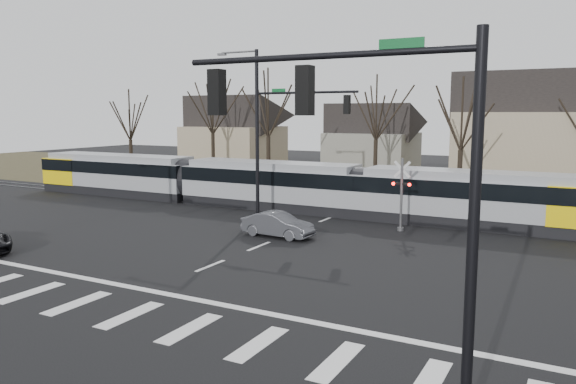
% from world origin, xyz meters
% --- Properties ---
extents(ground, '(140.00, 140.00, 0.00)m').
position_xyz_m(ground, '(0.00, 0.00, 0.00)').
color(ground, black).
extents(grass_verge, '(140.00, 28.00, 0.01)m').
position_xyz_m(grass_verge, '(0.00, 32.00, 0.01)').
color(grass_verge, '#38331E').
rests_on(grass_verge, ground).
extents(crosswalk, '(27.00, 2.60, 0.01)m').
position_xyz_m(crosswalk, '(0.00, -4.00, 0.01)').
color(crosswalk, silver).
rests_on(crosswalk, ground).
extents(stop_line, '(28.00, 0.35, 0.01)m').
position_xyz_m(stop_line, '(0.00, -1.80, 0.01)').
color(stop_line, silver).
rests_on(stop_line, ground).
extents(lane_dashes, '(0.18, 30.00, 0.01)m').
position_xyz_m(lane_dashes, '(0.00, 16.00, 0.01)').
color(lane_dashes, silver).
rests_on(lane_dashes, ground).
extents(rail_pair, '(90.00, 1.52, 0.06)m').
position_xyz_m(rail_pair, '(0.00, 15.80, 0.03)').
color(rail_pair, '#59595E').
rests_on(rail_pair, ground).
extents(tram, '(41.70, 3.10, 3.16)m').
position_xyz_m(tram, '(-5.16, 16.00, 1.72)').
color(tram, gray).
rests_on(tram, ground).
extents(sedan, '(1.89, 4.08, 1.28)m').
position_xyz_m(sedan, '(-0.25, 8.32, 0.64)').
color(sedan, '#46474D').
rests_on(sedan, ground).
extents(signal_pole_near_right, '(6.72, 0.44, 8.00)m').
position_xyz_m(signal_pole_near_right, '(10.11, -6.00, 5.17)').
color(signal_pole_near_right, black).
rests_on(signal_pole_near_right, ground).
extents(signal_pole_far, '(9.28, 0.44, 10.20)m').
position_xyz_m(signal_pole_far, '(-2.41, 12.50, 5.70)').
color(signal_pole_far, black).
rests_on(signal_pole_far, ground).
extents(rail_crossing_signal, '(1.08, 0.36, 4.00)m').
position_xyz_m(rail_crossing_signal, '(5.00, 12.79, 1.89)').
color(rail_crossing_signal, '#59595B').
rests_on(rail_crossing_signal, ground).
extents(tree_row, '(59.20, 7.20, 10.00)m').
position_xyz_m(tree_row, '(2.00, 26.00, 5.00)').
color(tree_row, black).
rests_on(tree_row, ground).
extents(house_a, '(9.72, 8.64, 8.60)m').
position_xyz_m(house_a, '(-20.00, 34.00, 4.46)').
color(house_a, gray).
rests_on(house_a, ground).
extents(house_b, '(8.64, 7.56, 7.65)m').
position_xyz_m(house_b, '(-5.00, 36.00, 3.97)').
color(house_b, gray).
rests_on(house_b, ground).
extents(house_c, '(10.80, 8.64, 10.10)m').
position_xyz_m(house_c, '(9.00, 33.00, 5.23)').
color(house_c, gray).
rests_on(house_c, ground).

